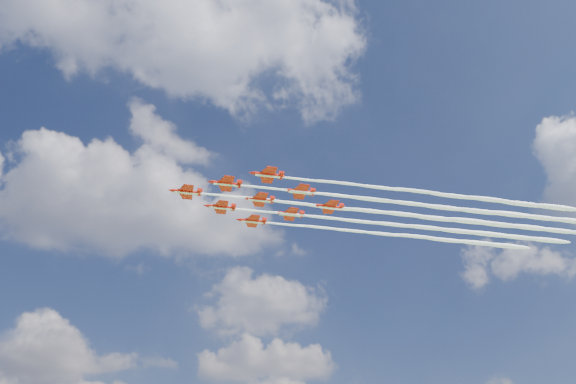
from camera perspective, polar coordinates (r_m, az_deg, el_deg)
name	(u,v)px	position (r m, az deg, el deg)	size (l,w,h in m)	color
jet_lead	(353,209)	(173.32, 6.57, -1.75)	(107.84, 8.60, 2.51)	red
jet_row2_port	(394,202)	(171.13, 10.73, -0.98)	(107.84, 8.60, 2.51)	red
jet_row2_starb	(378,223)	(182.52, 9.14, -3.12)	(107.84, 8.60, 2.51)	red
jet_row3_port	(438,194)	(169.89, 14.97, -0.19)	(107.84, 8.60, 2.51)	red
jet_row3_centre	(418,216)	(180.81, 13.11, -2.40)	(107.84, 8.60, 2.51)	red
jet_row3_starb	(402,235)	(192.14, 11.46, -4.35)	(107.84, 8.60, 2.51)	red
jet_row4_port	(461,209)	(180.02, 17.13, -1.65)	(107.84, 8.60, 2.51)	red
jet_row4_starb	(441,229)	(190.88, 15.25, -3.67)	(107.84, 8.60, 2.51)	red
jet_tail	(481,223)	(190.48, 19.06, -2.96)	(107.84, 8.60, 2.51)	red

